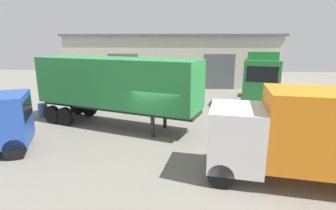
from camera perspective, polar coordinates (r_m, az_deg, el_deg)
name	(u,v)px	position (r m, az deg, el deg)	size (l,w,h in m)	color
ground_plane	(157,135)	(14.20, -2.40, -6.63)	(60.00, 60.00, 0.00)	slate
warehouse_building	(172,59)	(30.92, 0.91, 9.93)	(23.14, 7.69, 5.59)	#B7B2A3
tractor_unit_green	(261,81)	(21.10, 19.64, 4.92)	(4.17, 7.00, 4.19)	#28843D
container_trailer_green	(116,84)	(15.37, -11.30, 4.57)	(9.99, 5.62, 4.02)	#28843D
oil_drum	(43,110)	(19.37, -25.56, -1.02)	(0.58, 0.58, 0.88)	#33519E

